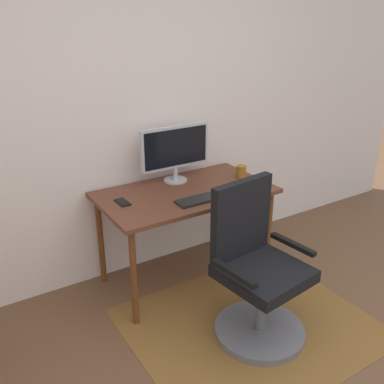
% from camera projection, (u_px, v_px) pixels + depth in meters
% --- Properties ---
extents(wall_back, '(6.00, 0.10, 2.60)m').
position_uv_depth(wall_back, '(134.00, 107.00, 3.16)').
color(wall_back, silver).
rests_on(wall_back, ground).
extents(area_rug, '(1.54, 1.32, 0.01)m').
position_uv_depth(area_rug, '(249.00, 325.00, 2.88)').
color(area_rug, brown).
rests_on(area_rug, ground).
extents(desk, '(1.26, 0.71, 0.74)m').
position_uv_depth(desk, '(185.00, 200.00, 3.17)').
color(desk, brown).
rests_on(desk, ground).
extents(monitor, '(0.57, 0.18, 0.43)m').
position_uv_depth(monitor, '(175.00, 149.00, 3.22)').
color(monitor, '#B2B2B7').
rests_on(monitor, desk).
extents(keyboard, '(0.43, 0.13, 0.02)m').
position_uv_depth(keyboard, '(205.00, 198.00, 2.99)').
color(keyboard, black).
rests_on(keyboard, desk).
extents(computer_mouse, '(0.06, 0.10, 0.03)m').
position_uv_depth(computer_mouse, '(240.00, 186.00, 3.18)').
color(computer_mouse, black).
rests_on(computer_mouse, desk).
extents(coffee_cup, '(0.08, 0.08, 0.10)m').
position_uv_depth(coffee_cup, '(241.00, 171.00, 3.38)').
color(coffee_cup, '#94601A').
rests_on(coffee_cup, desk).
extents(cell_phone, '(0.07, 0.14, 0.01)m').
position_uv_depth(cell_phone, '(123.00, 202.00, 2.93)').
color(cell_phone, black).
rests_on(cell_phone, desk).
extents(office_chair, '(0.60, 0.58, 1.01)m').
position_uv_depth(office_chair, '(256.00, 279.00, 2.70)').
color(office_chair, slate).
rests_on(office_chair, ground).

